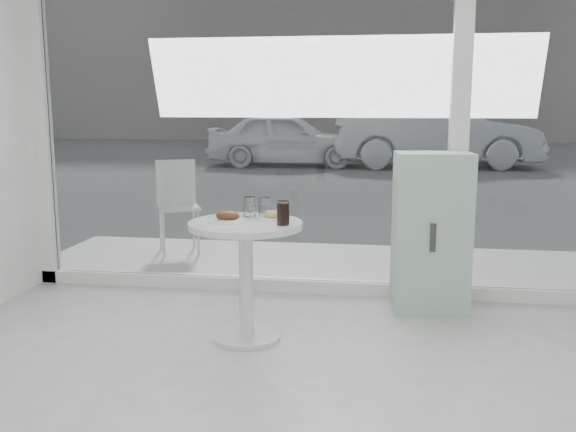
% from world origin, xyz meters
% --- Properties ---
extents(storefront, '(5.00, 0.14, 3.00)m').
position_xyz_m(storefront, '(0.07, 3.00, 1.71)').
color(storefront, white).
rests_on(storefront, ground).
extents(main_table, '(0.72, 0.72, 0.77)m').
position_xyz_m(main_table, '(-0.50, 1.90, 0.55)').
color(main_table, silver).
rests_on(main_table, ground).
extents(patio_deck, '(5.60, 1.60, 0.05)m').
position_xyz_m(patio_deck, '(0.00, 3.80, 0.03)').
color(patio_deck, silver).
rests_on(patio_deck, ground).
extents(street, '(40.00, 24.00, 0.00)m').
position_xyz_m(street, '(0.00, 16.00, -0.00)').
color(street, '#373737').
rests_on(street, ground).
extents(far_building, '(40.00, 2.00, 8.00)m').
position_xyz_m(far_building, '(0.00, 25.00, 4.00)').
color(far_building, gray).
rests_on(far_building, ground).
extents(mint_cabinet, '(0.57, 0.41, 1.16)m').
position_xyz_m(mint_cabinet, '(0.70, 2.69, 0.58)').
color(mint_cabinet, '#A3D0B9').
rests_on(mint_cabinet, ground).
extents(patio_chair, '(0.51, 0.51, 0.90)m').
position_xyz_m(patio_chair, '(-1.66, 4.06, 0.56)').
color(patio_chair, silver).
rests_on(patio_chair, patio_deck).
extents(car_white, '(3.86, 1.68, 1.30)m').
position_xyz_m(car_white, '(-1.98, 13.46, 0.65)').
color(car_white, white).
rests_on(car_white, street).
extents(car_silver, '(4.88, 2.01, 1.57)m').
position_xyz_m(car_silver, '(1.55, 13.58, 0.79)').
color(car_silver, '#989A9F').
rests_on(car_silver, street).
extents(plate_fritter, '(0.24, 0.24, 0.07)m').
position_xyz_m(plate_fritter, '(-0.61, 1.88, 0.80)').
color(plate_fritter, white).
rests_on(plate_fritter, main_table).
extents(plate_donut, '(0.21, 0.21, 0.05)m').
position_xyz_m(plate_donut, '(-0.34, 2.02, 0.79)').
color(plate_donut, white).
rests_on(plate_donut, main_table).
extents(water_tumbler_a, '(0.08, 0.08, 0.13)m').
position_xyz_m(water_tumbler_a, '(-0.51, 2.09, 0.83)').
color(water_tumbler_a, white).
rests_on(water_tumbler_a, main_table).
extents(water_tumbler_b, '(0.08, 0.08, 0.13)m').
position_xyz_m(water_tumbler_b, '(-0.41, 2.09, 0.83)').
color(water_tumbler_b, white).
rests_on(water_tumbler_b, main_table).
extents(cola_glass, '(0.08, 0.08, 0.15)m').
position_xyz_m(cola_glass, '(-0.25, 1.83, 0.84)').
color(cola_glass, white).
rests_on(cola_glass, main_table).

